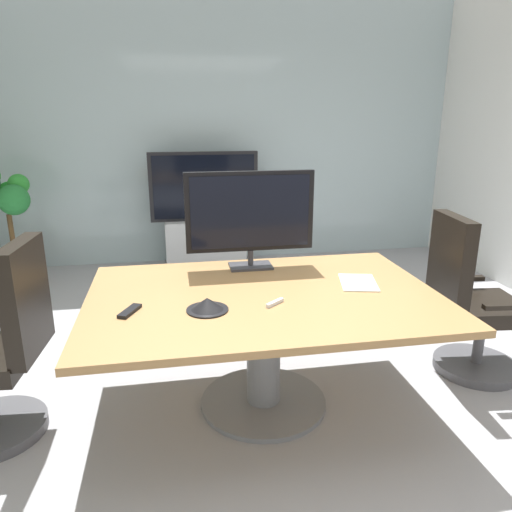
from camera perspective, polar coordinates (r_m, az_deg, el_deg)
ground_plane at (r=3.21m, az=2.72°, el=-15.42°), size 7.06×7.06×0.00m
wall_back_glass_partition at (r=5.72m, az=-4.08°, el=14.47°), size 5.55×0.10×2.99m
conference_table at (r=2.79m, az=0.92°, el=-7.62°), size 1.98×1.35×0.72m
office_chair_left at (r=2.93m, az=-28.17°, el=-10.74°), size 0.61×0.59×1.09m
office_chair_right at (r=3.50m, az=24.15°, el=-5.79°), size 0.62×0.60×1.09m
tv_monitor at (r=3.11m, az=-0.70°, el=5.01°), size 0.84×0.18×0.64m
wall_display_unit at (r=5.49m, az=-6.07°, el=3.22°), size 1.20×0.36×1.31m
potted_plant at (r=5.34m, az=-27.78°, el=4.74°), size 0.58×0.58×1.24m
conference_phone at (r=2.51m, az=-5.83°, el=-5.82°), size 0.22×0.22×0.07m
remote_control at (r=2.56m, az=-14.83°, el=-6.36°), size 0.12×0.18×0.02m
whiteboard_marker at (r=2.58m, az=2.27°, el=-5.59°), size 0.11×0.10×0.02m
paper_notepad at (r=2.96m, az=12.09°, el=-3.11°), size 0.28×0.34×0.01m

